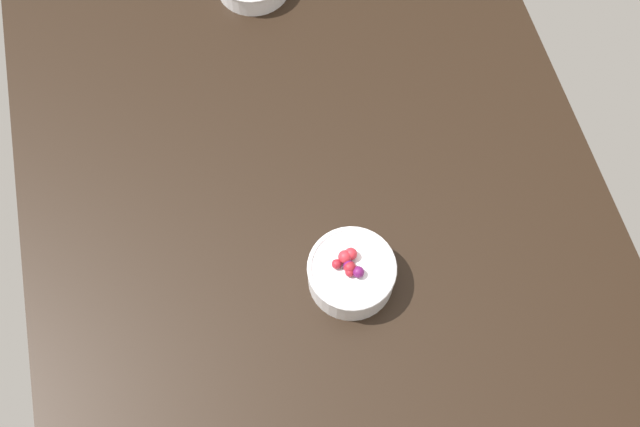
# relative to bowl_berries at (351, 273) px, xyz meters

# --- Properties ---
(dining_table) EXTENTS (1.56, 0.98, 0.04)m
(dining_table) POSITION_rel_bowl_berries_xyz_m (-0.12, -0.02, -0.05)
(dining_table) COLOR black
(dining_table) RESTS_ON ground
(bowl_berries) EXTENTS (0.14, 0.14, 0.08)m
(bowl_berries) POSITION_rel_bowl_berries_xyz_m (0.00, 0.00, 0.00)
(bowl_berries) COLOR silver
(bowl_berries) RESTS_ON dining_table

